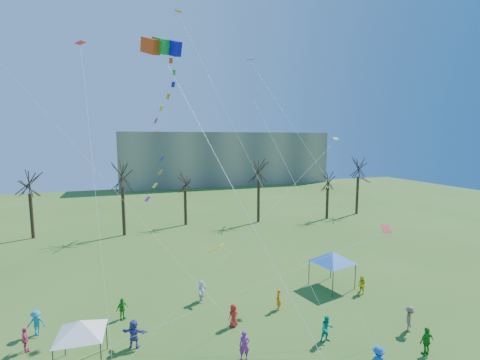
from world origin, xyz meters
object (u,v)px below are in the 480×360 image
object	(u,v)px
big_box_kite	(167,131)
canopy_tent_blue	(332,257)
canopy_tent_white	(81,327)
distant_building	(226,158)

from	to	relation	value
big_box_kite	canopy_tent_blue	distance (m)	19.83
big_box_kite	canopy_tent_blue	size ratio (longest dim) A/B	4.54
big_box_kite	canopy_tent_white	size ratio (longest dim) A/B	5.19
canopy_tent_white	big_box_kite	bearing A→B (deg)	-26.77
canopy_tent_white	canopy_tent_blue	world-z (taller)	canopy_tent_blue
distant_building	canopy_tent_blue	size ratio (longest dim) A/B	14.06
distant_building	canopy_tent_white	size ratio (longest dim) A/B	16.07
distant_building	big_box_kite	bearing A→B (deg)	-108.56
canopy_tent_blue	distant_building	bearing A→B (deg)	81.28
big_box_kite	canopy_tent_white	xyz separation A→B (m)	(-4.99, 2.52, -11.36)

